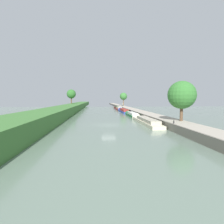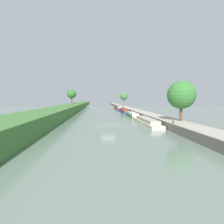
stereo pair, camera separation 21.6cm
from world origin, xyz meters
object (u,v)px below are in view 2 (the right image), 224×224
(narrowboat_red, at_px, (119,109))
(person_walking, at_px, (123,104))
(narrowboat_green, at_px, (131,114))
(narrowboat_blue, at_px, (123,111))
(mooring_bollard_far, at_px, (119,106))
(mooring_bollard_near, at_px, (173,122))
(narrowboat_cream, at_px, (145,121))
(narrowboat_maroon, at_px, (117,108))

(narrowboat_red, bearing_deg, person_walking, 74.16)
(narrowboat_green, distance_m, narrowboat_blue, 16.07)
(mooring_bollard_far, bearing_deg, mooring_bollard_near, -90.00)
(narrowboat_blue, xyz_separation_m, mooring_bollard_far, (1.90, 28.81, 0.84))
(narrowboat_blue, height_order, person_walking, person_walking)
(narrowboat_cream, xyz_separation_m, narrowboat_green, (0.09, 15.06, -0.01))
(narrowboat_green, height_order, mooring_bollard_far, mooring_bollard_far)
(person_walking, height_order, mooring_bollard_near, person_walking)
(narrowboat_green, height_order, person_walking, person_walking)
(narrowboat_green, bearing_deg, mooring_bollard_near, -85.62)
(person_walking, xyz_separation_m, mooring_bollard_near, (-1.42, -65.88, -0.65))
(narrowboat_blue, distance_m, narrowboat_maroon, 24.48)
(narrowboat_green, distance_m, narrowboat_red, 29.65)
(narrowboat_blue, relative_size, narrowboat_red, 1.57)
(narrowboat_green, xyz_separation_m, person_walking, (3.29, 41.44, 1.53))
(mooring_bollard_near, bearing_deg, narrowboat_green, 94.38)
(narrowboat_red, relative_size, mooring_bollard_near, 23.42)
(narrowboat_cream, distance_m, mooring_bollard_far, 59.98)
(narrowboat_green, distance_m, person_walking, 41.60)
(narrowboat_blue, distance_m, person_walking, 25.63)
(narrowboat_red, relative_size, person_walking, 6.35)
(narrowboat_cream, bearing_deg, mooring_bollard_far, 88.13)
(person_walking, bearing_deg, narrowboat_blue, -97.46)
(narrowboat_cream, bearing_deg, narrowboat_maroon, 89.82)
(narrowboat_green, xyz_separation_m, narrowboat_maroon, (0.09, 40.54, 0.02))
(mooring_bollard_far, bearing_deg, narrowboat_blue, -93.78)
(narrowboat_cream, xyz_separation_m, narrowboat_blue, (0.06, 31.13, 0.03))
(narrowboat_blue, distance_m, narrowboat_red, 13.58)
(narrowboat_green, height_order, narrowboat_blue, narrowboat_blue)
(narrowboat_maroon, distance_m, mooring_bollard_near, 65.02)
(narrowboat_cream, relative_size, narrowboat_red, 1.58)
(narrowboat_green, xyz_separation_m, mooring_bollard_far, (1.87, 44.88, 0.88))
(narrowboat_green, relative_size, mooring_bollard_far, 26.52)
(narrowboat_red, xyz_separation_m, person_walking, (3.34, 11.79, 1.43))
(person_walking, height_order, mooring_bollard_far, person_walking)
(person_walking, relative_size, mooring_bollard_far, 3.69)
(narrowboat_cream, height_order, person_walking, person_walking)
(mooring_bollard_far, bearing_deg, person_walking, -67.59)
(narrowboat_cream, bearing_deg, narrowboat_green, 89.67)
(narrowboat_red, xyz_separation_m, mooring_bollard_near, (1.92, -54.09, 0.78))
(narrowboat_blue, relative_size, person_walking, 9.98)
(narrowboat_cream, height_order, narrowboat_red, narrowboat_red)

